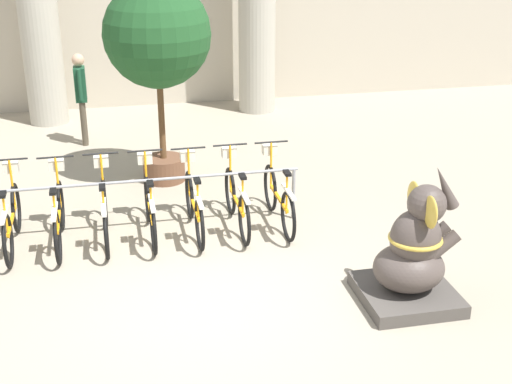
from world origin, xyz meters
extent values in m
plane|color=#9E937F|center=(0.00, 0.00, 0.00)|extent=(60.00, 60.00, 0.00)
cylinder|color=gray|center=(1.48, 1.95, 0.38)|extent=(0.05, 0.05, 0.75)
cylinder|color=gray|center=(-0.84, 1.95, 0.75)|extent=(4.75, 0.04, 0.04)
torus|color=black|center=(-2.33, 2.34, 0.34)|extent=(0.05, 0.68, 0.68)
torus|color=black|center=(-2.33, 1.30, 0.34)|extent=(0.05, 0.68, 0.68)
cube|color=orange|center=(-2.33, 1.82, 0.39)|extent=(0.04, 0.95, 0.04)
cube|color=silver|center=(-2.33, 1.30, 0.70)|extent=(0.06, 0.57, 0.03)
cylinder|color=orange|center=(-2.33, 1.40, 0.62)|extent=(0.03, 0.03, 0.56)
cube|color=black|center=(-2.33, 1.40, 0.92)|extent=(0.08, 0.18, 0.04)
cylinder|color=orange|center=(-2.33, 2.30, 0.70)|extent=(0.03, 0.03, 0.71)
cylinder|color=black|center=(-2.33, 2.30, 1.05)|extent=(0.48, 0.03, 0.03)
cube|color=silver|center=(-2.33, 2.40, 0.91)|extent=(0.20, 0.16, 0.14)
torus|color=black|center=(-1.73, 2.31, 0.34)|extent=(0.05, 0.68, 0.68)
torus|color=black|center=(-1.73, 1.26, 0.34)|extent=(0.05, 0.68, 0.68)
cube|color=orange|center=(-1.73, 1.79, 0.39)|extent=(0.04, 0.95, 0.04)
cube|color=silver|center=(-1.73, 1.26, 0.70)|extent=(0.06, 0.57, 0.03)
cylinder|color=orange|center=(-1.73, 1.36, 0.62)|extent=(0.03, 0.03, 0.56)
cube|color=black|center=(-1.73, 1.36, 0.92)|extent=(0.08, 0.18, 0.04)
cylinder|color=orange|center=(-1.73, 2.27, 0.70)|extent=(0.03, 0.03, 0.71)
cylinder|color=black|center=(-1.73, 2.27, 1.05)|extent=(0.48, 0.03, 0.03)
cube|color=silver|center=(-1.73, 2.37, 0.91)|extent=(0.20, 0.16, 0.14)
torus|color=black|center=(-1.14, 2.33, 0.34)|extent=(0.05, 0.68, 0.68)
torus|color=black|center=(-1.14, 1.28, 0.34)|extent=(0.05, 0.68, 0.68)
cube|color=orange|center=(-1.14, 1.80, 0.39)|extent=(0.04, 0.95, 0.04)
cube|color=silver|center=(-1.14, 1.28, 0.70)|extent=(0.06, 0.57, 0.03)
cylinder|color=orange|center=(-1.14, 1.38, 0.62)|extent=(0.03, 0.03, 0.56)
cube|color=black|center=(-1.14, 1.38, 0.92)|extent=(0.08, 0.18, 0.04)
cylinder|color=orange|center=(-1.14, 2.29, 0.70)|extent=(0.03, 0.03, 0.71)
cylinder|color=black|center=(-1.14, 2.29, 1.05)|extent=(0.48, 0.03, 0.03)
cube|color=silver|center=(-1.14, 2.39, 0.91)|extent=(0.20, 0.16, 0.14)
torus|color=black|center=(-0.55, 2.32, 0.34)|extent=(0.05, 0.68, 0.68)
torus|color=black|center=(-0.55, 1.28, 0.34)|extent=(0.05, 0.68, 0.68)
cube|color=orange|center=(-0.55, 1.80, 0.39)|extent=(0.04, 0.95, 0.04)
cube|color=silver|center=(-0.55, 1.28, 0.70)|extent=(0.06, 0.57, 0.03)
cylinder|color=orange|center=(-0.55, 1.38, 0.62)|extent=(0.03, 0.03, 0.56)
cube|color=black|center=(-0.55, 1.38, 0.92)|extent=(0.08, 0.18, 0.04)
cylinder|color=orange|center=(-0.55, 2.28, 0.70)|extent=(0.03, 0.03, 0.71)
cylinder|color=black|center=(-0.55, 2.28, 1.05)|extent=(0.48, 0.03, 0.03)
cube|color=silver|center=(-0.55, 2.38, 0.91)|extent=(0.20, 0.16, 0.14)
torus|color=black|center=(0.05, 2.30, 0.34)|extent=(0.05, 0.68, 0.68)
torus|color=black|center=(0.05, 1.25, 0.34)|extent=(0.05, 0.68, 0.68)
cube|color=orange|center=(0.05, 1.78, 0.39)|extent=(0.04, 0.95, 0.04)
cube|color=silver|center=(0.05, 1.25, 0.70)|extent=(0.06, 0.57, 0.03)
cylinder|color=orange|center=(0.05, 1.35, 0.62)|extent=(0.03, 0.03, 0.56)
cube|color=black|center=(0.05, 1.35, 0.92)|extent=(0.08, 0.18, 0.04)
cylinder|color=orange|center=(0.05, 2.26, 0.70)|extent=(0.03, 0.03, 0.71)
cylinder|color=black|center=(0.05, 2.26, 1.05)|extent=(0.48, 0.03, 0.03)
cube|color=silver|center=(0.05, 2.36, 0.91)|extent=(0.20, 0.16, 0.14)
torus|color=black|center=(0.64, 2.33, 0.34)|extent=(0.05, 0.68, 0.68)
torus|color=black|center=(0.64, 1.28, 0.34)|extent=(0.05, 0.68, 0.68)
cube|color=orange|center=(0.64, 1.80, 0.39)|extent=(0.04, 0.95, 0.04)
cube|color=silver|center=(0.64, 1.28, 0.70)|extent=(0.06, 0.57, 0.03)
cylinder|color=orange|center=(0.64, 1.38, 0.62)|extent=(0.03, 0.03, 0.56)
cube|color=black|center=(0.64, 1.38, 0.92)|extent=(0.08, 0.18, 0.04)
cylinder|color=orange|center=(0.64, 2.29, 0.70)|extent=(0.03, 0.03, 0.71)
cylinder|color=black|center=(0.64, 2.29, 1.05)|extent=(0.48, 0.03, 0.03)
cube|color=silver|center=(0.64, 2.39, 0.91)|extent=(0.20, 0.16, 0.14)
torus|color=black|center=(1.23, 2.32, 0.34)|extent=(0.05, 0.68, 0.68)
torus|color=black|center=(1.23, 1.28, 0.34)|extent=(0.05, 0.68, 0.68)
cube|color=orange|center=(1.23, 1.80, 0.39)|extent=(0.04, 0.95, 0.04)
cube|color=silver|center=(1.23, 1.28, 0.70)|extent=(0.06, 0.57, 0.03)
cylinder|color=orange|center=(1.23, 1.38, 0.62)|extent=(0.03, 0.03, 0.56)
cube|color=black|center=(1.23, 1.38, 0.92)|extent=(0.08, 0.18, 0.04)
cylinder|color=orange|center=(1.23, 2.28, 0.70)|extent=(0.03, 0.03, 0.71)
cylinder|color=black|center=(1.23, 2.28, 1.05)|extent=(0.48, 0.03, 0.03)
cube|color=silver|center=(1.23, 2.38, 0.91)|extent=(0.20, 0.16, 0.14)
cube|color=#4C4742|center=(2.16, -0.51, 0.08)|extent=(1.05, 1.05, 0.16)
ellipsoid|color=#4C423D|center=(2.16, -0.51, 0.42)|extent=(0.81, 0.72, 0.53)
ellipsoid|color=#4C423D|center=(2.21, -0.51, 0.78)|extent=(0.57, 0.53, 0.67)
sphere|color=#4C423D|center=(2.30, -0.51, 1.18)|extent=(0.43, 0.43, 0.43)
ellipsoid|color=gold|center=(2.25, -0.29, 1.18)|extent=(0.08, 0.31, 0.36)
ellipsoid|color=gold|center=(2.25, -0.72, 1.18)|extent=(0.08, 0.31, 0.36)
cone|color=#4C423D|center=(2.49, -0.51, 1.37)|extent=(0.37, 0.15, 0.54)
cylinder|color=#4C423D|center=(2.47, -0.39, 0.70)|extent=(0.43, 0.14, 0.38)
cylinder|color=#4C423D|center=(2.47, -0.63, 0.70)|extent=(0.43, 0.14, 0.38)
torus|color=gold|center=(2.21, -0.51, 0.78)|extent=(0.60, 0.60, 0.05)
cylinder|color=brown|center=(-1.45, 6.10, 0.41)|extent=(0.11, 0.11, 0.83)
cylinder|color=brown|center=(-1.45, 5.93, 0.41)|extent=(0.11, 0.11, 0.83)
cube|color=#19472D|center=(-1.45, 6.01, 1.14)|extent=(0.20, 0.32, 0.62)
sphere|color=tan|center=(-1.45, 6.01, 1.58)|extent=(0.22, 0.22, 0.22)
cylinder|color=#19472D|center=(-1.45, 6.21, 1.17)|extent=(0.07, 0.07, 0.56)
cylinder|color=#19472D|center=(-1.45, 5.81, 1.17)|extent=(0.07, 0.07, 0.56)
cylinder|color=brown|center=(-0.18, 3.84, 0.19)|extent=(0.67, 0.67, 0.38)
cylinder|color=brown|center=(-0.18, 3.84, 1.04)|extent=(0.10, 0.10, 1.32)
sphere|color=#1E4C23|center=(-0.18, 3.84, 2.36)|extent=(1.64, 1.64, 1.64)
camera|label=1|loc=(-0.99, -7.03, 4.24)|focal=50.00mm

